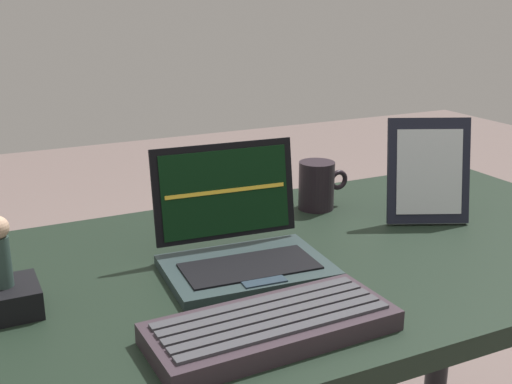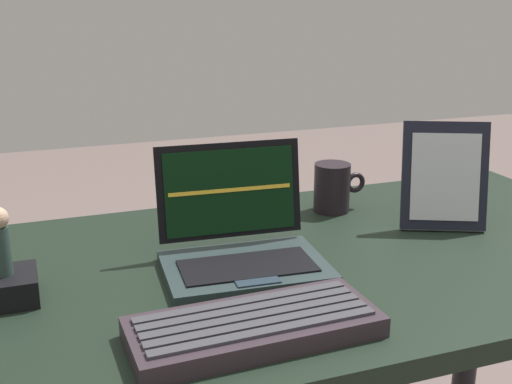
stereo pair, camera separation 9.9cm
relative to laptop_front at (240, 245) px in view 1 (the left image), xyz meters
name	(u,v)px [view 1 (the left image)]	position (x,y,z in m)	size (l,w,h in m)	color
desk	(278,314)	(0.07, 0.00, -0.14)	(1.39, 0.67, 0.71)	black
laptop_front	(240,245)	(0.00, 0.00, 0.00)	(0.27, 0.22, 0.19)	#273435
external_keyboard	(272,326)	(-0.06, -0.22, -0.02)	(0.33, 0.14, 0.03)	#30252C
photo_frame	(428,172)	(0.41, 0.04, 0.06)	(0.16, 0.11, 0.20)	black
figurine_stand	(6,299)	(-0.35, 0.00, -0.02)	(0.09, 0.09, 0.04)	black
figurine	(0,248)	(-0.35, 0.00, 0.06)	(0.03, 0.03, 0.10)	#293C37
coffee_mug	(317,185)	(0.26, 0.19, 0.01)	(0.11, 0.07, 0.10)	black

